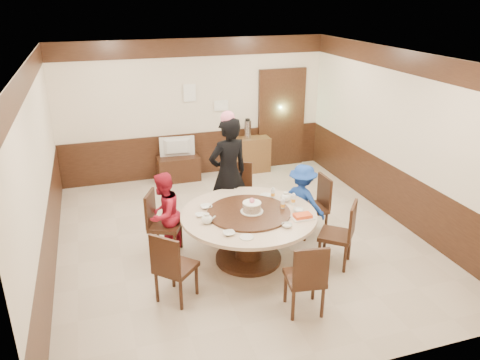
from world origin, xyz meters
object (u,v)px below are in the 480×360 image
object	(u,v)px
person_standing	(228,174)
thermos	(248,129)
birthday_cake	(252,207)
television	(177,147)
banquet_table	(249,227)
person_blue	(302,201)
side_cabinet	(250,155)
tv_stand	(179,168)
person_red	(164,214)
shrimp_platter	(303,216)

from	to	relation	value
person_standing	thermos	world-z (taller)	person_standing
birthday_cake	television	xyz separation A→B (m)	(-0.41, 3.42, -0.15)
banquet_table	person_standing	world-z (taller)	person_standing
person_blue	side_cabinet	world-z (taller)	person_blue
person_blue	tv_stand	distance (m)	3.29
thermos	person_standing	bearing A→B (deg)	-115.40
side_cabinet	thermos	size ratio (longest dim) A/B	2.11
person_blue	person_standing	bearing A→B (deg)	23.58
side_cabinet	thermos	distance (m)	0.57
banquet_table	thermos	world-z (taller)	thermos
person_red	thermos	world-z (taller)	person_red
person_red	side_cabinet	bearing A→B (deg)	179.88
person_blue	thermos	distance (m)	3.00
person_red	side_cabinet	world-z (taller)	person_red
thermos	tv_stand	bearing A→B (deg)	-178.86
shrimp_platter	side_cabinet	xyz separation A→B (m)	(0.55, 3.80, -0.40)
tv_stand	side_cabinet	bearing A→B (deg)	1.09
person_red	side_cabinet	size ratio (longest dim) A/B	1.58
person_red	shrimp_platter	size ratio (longest dim) A/B	4.21
television	thermos	world-z (taller)	thermos
person_standing	person_red	bearing A→B (deg)	10.14
birthday_cake	television	size ratio (longest dim) A/B	0.45
birthday_cake	shrimp_platter	size ratio (longest dim) A/B	1.07
person_standing	thermos	xyz separation A→B (m)	(1.11, 2.34, 0.00)
birthday_cake	side_cabinet	size ratio (longest dim) A/B	0.40
person_standing	shrimp_platter	xyz separation A→B (m)	(0.63, -1.45, -0.16)
shrimp_platter	person_blue	bearing A→B (deg)	65.02
shrimp_platter	tv_stand	world-z (taller)	shrimp_platter
person_blue	television	world-z (taller)	person_blue
person_blue	thermos	xyz separation A→B (m)	(0.10, 2.98, 0.34)
shrimp_platter	person_standing	bearing A→B (deg)	113.49
person_red	birthday_cake	size ratio (longest dim) A/B	3.95
banquet_table	person_standing	xyz separation A→B (m)	(0.02, 1.08, 0.40)
person_blue	birthday_cake	distance (m)	1.13
banquet_table	thermos	bearing A→B (deg)	71.66
television	person_standing	bearing A→B (deg)	104.45
person_red	person_standing	bearing A→B (deg)	152.96
person_red	side_cabinet	xyz separation A→B (m)	(2.31, 2.85, -0.26)
banquet_table	television	size ratio (longest dim) A/B	2.69
person_blue	shrimp_platter	distance (m)	0.92
person_red	person_blue	bearing A→B (deg)	125.44
side_cabinet	thermos	bearing A→B (deg)	180.00
person_red	banquet_table	bearing A→B (deg)	101.51
birthday_cake	television	distance (m)	3.44
banquet_table	side_cabinet	distance (m)	3.63
shrimp_platter	birthday_cake	bearing A→B (deg)	150.33
person_blue	person_red	bearing A→B (deg)	52.17
person_standing	birthday_cake	distance (m)	1.11
television	thermos	distance (m)	1.52
banquet_table	tv_stand	distance (m)	3.43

